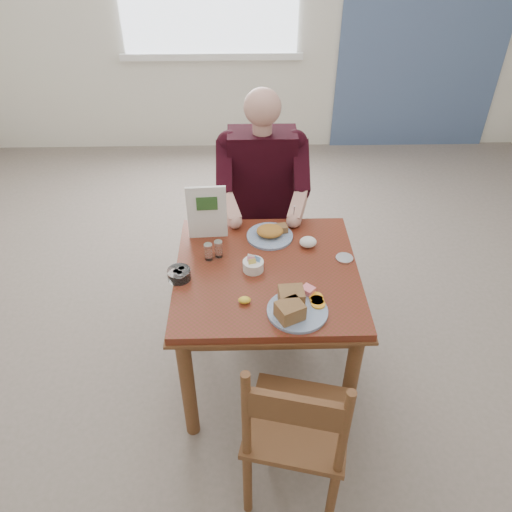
{
  "coord_description": "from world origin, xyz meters",
  "views": [
    {
      "loc": [
        -0.1,
        -1.9,
        2.31
      ],
      "look_at": [
        -0.05,
        0.0,
        0.84
      ],
      "focal_mm": 35.0,
      "sensor_mm": 36.0,
      "label": 1
    }
  ],
  "objects_px": {
    "diner": "(262,187)",
    "near_plate": "(295,306)",
    "far_plate": "(271,233)",
    "chair_far": "(261,224)",
    "table": "(267,287)",
    "chair_near": "(296,430)"
  },
  "relations": [
    {
      "from": "diner",
      "to": "chair_far",
      "type": "bearing_deg",
      "value": 90.01
    },
    {
      "from": "table",
      "to": "far_plate",
      "type": "distance_m",
      "value": 0.31
    },
    {
      "from": "chair_far",
      "to": "far_plate",
      "type": "relative_size",
      "value": 3.17
    },
    {
      "from": "diner",
      "to": "far_plate",
      "type": "xyz_separation_m",
      "value": [
        0.03,
        -0.43,
        -0.04
      ]
    },
    {
      "from": "chair_far",
      "to": "diner",
      "type": "relative_size",
      "value": 0.69
    },
    {
      "from": "table",
      "to": "near_plate",
      "type": "relative_size",
      "value": 2.68
    },
    {
      "from": "chair_near",
      "to": "diner",
      "type": "relative_size",
      "value": 0.69
    },
    {
      "from": "chair_far",
      "to": "chair_near",
      "type": "xyz_separation_m",
      "value": [
        0.1,
        -1.51,
        0.0
      ]
    },
    {
      "from": "chair_near",
      "to": "far_plate",
      "type": "relative_size",
      "value": 3.17
    },
    {
      "from": "chair_far",
      "to": "far_plate",
      "type": "distance_m",
      "value": 0.6
    },
    {
      "from": "table",
      "to": "near_plate",
      "type": "height_order",
      "value": "near_plate"
    },
    {
      "from": "chair_far",
      "to": "near_plate",
      "type": "bearing_deg",
      "value": -84.28
    },
    {
      "from": "table",
      "to": "diner",
      "type": "xyz_separation_m",
      "value": [
        0.0,
        0.71,
        0.17
      ]
    },
    {
      "from": "table",
      "to": "near_plate",
      "type": "xyz_separation_m",
      "value": [
        0.11,
        -0.3,
        0.15
      ]
    },
    {
      "from": "diner",
      "to": "near_plate",
      "type": "xyz_separation_m",
      "value": [
        0.11,
        -1.0,
        -0.03
      ]
    },
    {
      "from": "diner",
      "to": "far_plate",
      "type": "height_order",
      "value": "diner"
    },
    {
      "from": "chair_near",
      "to": "diner",
      "type": "xyz_separation_m",
      "value": [
        -0.1,
        1.42,
        0.33
      ]
    },
    {
      "from": "diner",
      "to": "near_plate",
      "type": "height_order",
      "value": "diner"
    },
    {
      "from": "table",
      "to": "chair_near",
      "type": "distance_m",
      "value": 0.74
    },
    {
      "from": "chair_far",
      "to": "near_plate",
      "type": "xyz_separation_m",
      "value": [
        0.11,
        -1.09,
        0.31
      ]
    },
    {
      "from": "table",
      "to": "far_plate",
      "type": "relative_size",
      "value": 3.07
    },
    {
      "from": "chair_near",
      "to": "diner",
      "type": "height_order",
      "value": "diner"
    }
  ]
}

